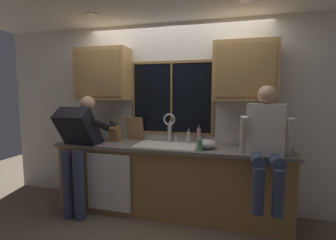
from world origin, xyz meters
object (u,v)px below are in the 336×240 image
Objects in this scene: bottle_green_glass at (169,133)px; bottle_amber_small at (189,137)px; cutting_board at (135,129)px; soap_dispenser at (200,145)px; bottle_tall_clear at (199,135)px; knife_block at (115,133)px; person_sitting_on_counter at (266,139)px; mixing_bowl at (206,144)px; person_standing at (79,142)px.

bottle_green_glass reaches higher than bottle_amber_small.
cutting_board reaches higher than soap_dispenser.
bottle_tall_clear reaches higher than soap_dispenser.
knife_block is at bearing -170.05° from bottle_green_glass.
cutting_board reaches higher than knife_block.
knife_block is 1.24× the size of bottle_tall_clear.
person_sitting_on_counter reaches higher than mixing_bowl.
bottle_green_glass is at bearing -177.30° from bottle_tall_clear.
person_standing is at bearing -176.55° from soap_dispenser.
bottle_tall_clear is (1.16, 0.15, -0.00)m from knife_block.
knife_block is 1.03m from bottle_amber_small.
mixing_bowl is at bearing -6.41° from knife_block.
cutting_board is (-1.71, 0.48, -0.02)m from person_sitting_on_counter.
bottle_green_glass is (-1.20, 0.48, -0.06)m from person_sitting_on_counter.
person_sitting_on_counter is 1.29m from bottle_green_glass.
person_standing reaches higher than bottle_green_glass.
person_sitting_on_counter is 3.69× the size of cutting_board.
cutting_board is 0.79m from bottle_amber_small.
cutting_board is (0.24, 0.13, 0.06)m from knife_block.
mixing_bowl is at bearing 68.40° from soap_dispenser.
mixing_bowl is 0.33m from bottle_tall_clear.
person_standing reaches higher than soap_dispenser.
bottle_tall_clear is (-0.08, 0.45, 0.03)m from soap_dispenser.
person_standing reaches higher than bottle_amber_small.
bottle_green_glass is (0.51, -0.00, -0.04)m from cutting_board.
bottle_amber_small is at bearing 6.60° from knife_block.
bottle_tall_clear is at bearing 147.70° from person_sitting_on_counter.
bottle_green_glass is at bearing -0.23° from cutting_board.
cutting_board is 1.09m from mixing_bowl.
mixing_bowl is 0.38m from bottle_amber_small.
person_standing is 5.23× the size of bottle_green_glass.
bottle_amber_small reaches higher than mixing_bowl.
person_sitting_on_counter reaches higher than bottle_tall_clear.
cutting_board reaches higher than bottle_tall_clear.
cutting_board is 0.51m from bottle_green_glass.
soap_dispenser is 0.76× the size of bottle_tall_clear.
knife_block is 1.32× the size of mixing_bowl.
mixing_bowl is 0.94× the size of bottle_tall_clear.
mixing_bowl is (1.30, -0.15, -0.05)m from knife_block.
cutting_board is 1.08m from soap_dispenser.
person_standing reaches higher than knife_block.
knife_block is at bearing -173.40° from bottle_amber_small.
bottle_amber_small is at bearing 153.16° from person_sitting_on_counter.
cutting_board is at bearing -178.93° from bottle_tall_clear.
bottle_tall_clear is (0.40, 0.02, -0.02)m from bottle_green_glass.
person_standing is 7.89× the size of soap_dispenser.
soap_dispenser is (0.99, -0.43, -0.09)m from cutting_board.
mixing_bowl is (-0.66, 0.20, -0.13)m from person_sitting_on_counter.
bottle_green_glass is at bearing 138.21° from soap_dispenser.
bottle_green_glass is at bearing 25.88° from person_standing.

